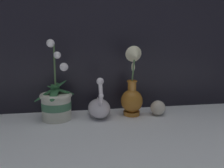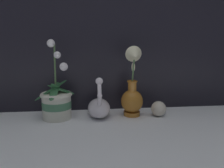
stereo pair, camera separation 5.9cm
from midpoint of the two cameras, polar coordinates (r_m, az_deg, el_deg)
name	(u,v)px [view 2 (the right image)]	position (r m, az deg, el deg)	size (l,w,h in m)	color
ground_plane	(108,124)	(1.00, 0.73, -10.38)	(2.80, 2.80, 0.00)	white
orchid_potted_plant	(57,101)	(1.07, -12.73, -4.42)	(0.19, 0.19, 0.38)	beige
swan_figurine	(99,107)	(1.08, -1.87, -5.92)	(0.11, 0.20, 0.21)	white
blue_vase	(132,94)	(1.08, 6.91, -2.51)	(0.11, 0.14, 0.35)	#B26B23
glass_sphere	(159,109)	(1.12, 13.55, -6.28)	(0.08, 0.08, 0.08)	beige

